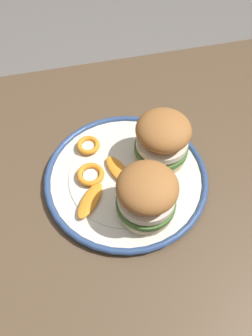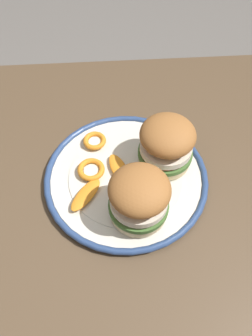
{
  "view_description": "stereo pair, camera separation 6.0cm",
  "coord_description": "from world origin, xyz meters",
  "px_view_note": "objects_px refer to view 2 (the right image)",
  "views": [
    {
      "loc": [
        0.1,
        0.31,
        1.27
      ],
      "look_at": [
        0.02,
        -0.04,
        0.76
      ],
      "focal_mm": 36.24,
      "sensor_mm": 36.0,
      "label": 1
    },
    {
      "loc": [
        0.04,
        0.32,
        1.27
      ],
      "look_at": [
        0.02,
        -0.04,
        0.76
      ],
      "focal_mm": 36.24,
      "sensor_mm": 36.0,
      "label": 2
    }
  ],
  "objects_px": {
    "dining_table": "(135,221)",
    "sandwich_half_left": "(167,143)",
    "sandwich_half_right": "(142,197)",
    "dinner_plate": "(126,177)"
  },
  "relations": [
    {
      "from": "dining_table",
      "to": "sandwich_half_left",
      "type": "xyz_separation_m",
      "value": [
        -0.06,
        -0.07,
        0.16
      ]
    },
    {
      "from": "dining_table",
      "to": "sandwich_half_right",
      "type": "bearing_deg",
      "value": 97.05
    },
    {
      "from": "sandwich_half_right",
      "to": "dinner_plate",
      "type": "bearing_deg",
      "value": -75.29
    },
    {
      "from": "sandwich_half_left",
      "to": "sandwich_half_right",
      "type": "xyz_separation_m",
      "value": [
        0.06,
        0.11,
        0.0
      ]
    },
    {
      "from": "dining_table",
      "to": "dinner_plate",
      "type": "height_order",
      "value": "dinner_plate"
    },
    {
      "from": "sandwich_half_right",
      "to": "dining_table",
      "type": "bearing_deg",
      "value": -82.95
    },
    {
      "from": "dinner_plate",
      "to": "sandwich_half_right",
      "type": "bearing_deg",
      "value": 104.71
    },
    {
      "from": "dining_table",
      "to": "sandwich_half_left",
      "type": "relative_size",
      "value": 10.33
    },
    {
      "from": "dining_table",
      "to": "sandwich_half_left",
      "type": "height_order",
      "value": "sandwich_half_left"
    },
    {
      "from": "sandwich_half_left",
      "to": "sandwich_half_right",
      "type": "relative_size",
      "value": 0.96
    }
  ]
}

